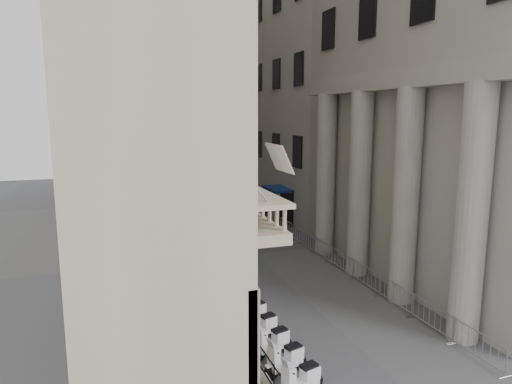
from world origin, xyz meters
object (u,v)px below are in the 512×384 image
security_tent (182,184)px  street_lamp (211,183)px  info_kiosk (216,258)px  pedestrian_a (227,207)px  pedestrian_b (263,214)px

security_tent → street_lamp: 8.75m
security_tent → info_kiosk: bearing=-91.5°
pedestrian_a → pedestrian_b: (2.00, -3.86, 0.02)m
pedestrian_a → street_lamp: bearing=54.0°
security_tent → info_kiosk: 13.54m
info_kiosk → pedestrian_b: pedestrian_b is taller
security_tent → street_lamp: (0.49, -8.64, 1.34)m
security_tent → pedestrian_a: (3.80, -0.06, -2.12)m
info_kiosk → pedestrian_b: (6.16, 9.43, 0.13)m
pedestrian_a → security_tent: bearing=-15.8°
security_tent → pedestrian_b: security_tent is taller
info_kiosk → pedestrian_a: size_ratio=0.87×
security_tent → street_lamp: bearing=-86.7°
security_tent → pedestrian_a: security_tent is taller
street_lamp → pedestrian_b: street_lamp is taller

